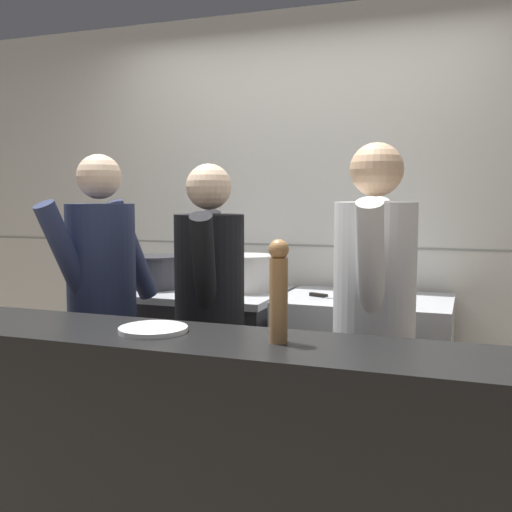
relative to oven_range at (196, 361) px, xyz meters
The scene contains 12 objects.
wall_back_tiled 1.09m from the oven_range, 36.27° to the left, with size 8.00×0.06×2.60m.
oven_range is the anchor object (origin of this frame).
prep_counter 1.03m from the oven_range, ahead, with size 0.92×0.65×0.90m.
pass_counter 1.47m from the oven_range, 70.74° to the right, with size 2.65×0.45×0.96m.
stock_pot 0.61m from the oven_range, behind, with size 0.33×0.33×0.20m.
sauce_pot 0.65m from the oven_range, 10.37° to the left, with size 0.32×0.32×0.22m.
chefs_knife 1.00m from the oven_range, ahead, with size 0.39×0.17×0.02m.
plated_dish_appetiser 1.55m from the oven_range, 70.34° to the right, with size 0.25×0.25×0.02m.
pepper_mill 1.82m from the oven_range, 54.84° to the right, with size 0.07×0.07×0.35m.
chef_head_cook 0.89m from the oven_range, 102.21° to the right, with size 0.42×0.72×1.66m.
chef_sous 0.94m from the oven_range, 59.59° to the right, with size 0.41×0.69×1.61m.
chef_line 1.49m from the oven_range, 32.36° to the right, with size 0.37×0.73×1.67m.
Camera 1 is at (1.02, -2.17, 1.45)m, focal length 42.00 mm.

